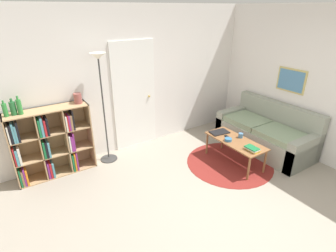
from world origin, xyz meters
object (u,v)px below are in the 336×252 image
object	(u,v)px
bottle_left	(5,110)
bowl	(228,140)
floor_lamp	(101,81)
bottle_right	(19,107)
couch	(266,134)
cup	(241,135)
vase_on_shelf	(78,98)
bottle_middle	(13,108)
coffee_table	(235,143)
laptop	(219,132)
bookshelf	(49,143)

from	to	relation	value
bottle_left	bowl	bearing A→B (deg)	-22.88
floor_lamp	bowl	world-z (taller)	floor_lamp
floor_lamp	bottle_right	world-z (taller)	floor_lamp
couch	bottle_right	size ratio (longest dim) A/B	6.63
couch	bottle_left	distance (m)	4.43
cup	vase_on_shelf	distance (m)	2.80
couch	bottle_middle	world-z (taller)	bottle_middle
couch	bottle_right	world-z (taller)	bottle_right
couch	cup	world-z (taller)	couch
coffee_table	bowl	bearing A→B (deg)	156.49
coffee_table	cup	bearing A→B (deg)	10.51
couch	bottle_middle	bearing A→B (deg)	162.15
bottle_right	bowl	bearing A→B (deg)	-23.95
bottle_left	vase_on_shelf	distance (m)	1.00
laptop	bottle_right	xyz separation A→B (m)	(-3.00, 0.97, 0.80)
bookshelf	coffee_table	size ratio (longest dim) A/B	1.11
bookshelf	cup	distance (m)	3.19
laptop	bottle_left	world-z (taller)	bottle_left
floor_lamp	couch	bearing A→B (deg)	-24.29
coffee_table	vase_on_shelf	size ratio (longest dim) A/B	6.57
couch	bottle_middle	size ratio (longest dim) A/B	7.48
bottle_left	bottle_middle	size ratio (longest dim) A/B	0.98
bookshelf	floor_lamp	distance (m)	1.28
couch	vase_on_shelf	distance (m)	3.52
bottle_middle	bottle_right	distance (m)	0.08
bowl	couch	bearing A→B (deg)	0.68
couch	cup	distance (m)	0.81
couch	bottle_right	bearing A→B (deg)	162.14
bookshelf	bottle_left	world-z (taller)	bottle_left
coffee_table	vase_on_shelf	world-z (taller)	vase_on_shelf
bottle_right	bottle_middle	bearing A→B (deg)	162.64
bottle_right	coffee_table	bearing A→B (deg)	-23.93
bookshelf	bottle_middle	size ratio (longest dim) A/B	4.97
bookshelf	bowl	size ratio (longest dim) A/B	9.85
floor_lamp	cup	bearing A→B (deg)	-33.06
floor_lamp	bottle_left	distance (m)	1.40
couch	laptop	size ratio (longest dim) A/B	5.02
floor_lamp	coffee_table	distance (m)	2.48
couch	bottle_left	bearing A→B (deg)	162.72
vase_on_shelf	bookshelf	bearing A→B (deg)	178.93
vase_on_shelf	bottle_left	bearing A→B (deg)	-179.22
bookshelf	bottle_middle	world-z (taller)	bottle_middle
bottle_right	couch	bearing A→B (deg)	-17.86
bottle_left	coffee_table	bearing A→B (deg)	-22.90
laptop	bottle_left	xyz separation A→B (m)	(-3.18, 0.98, 0.78)
floor_lamp	bowl	size ratio (longest dim) A/B	15.56
laptop	bottle_middle	size ratio (longest dim) A/B	1.49
bowl	bottle_left	world-z (taller)	bottle_left
couch	bottle_right	xyz separation A→B (m)	(-3.96, 1.27, 0.95)
couch	bowl	size ratio (longest dim) A/B	14.82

